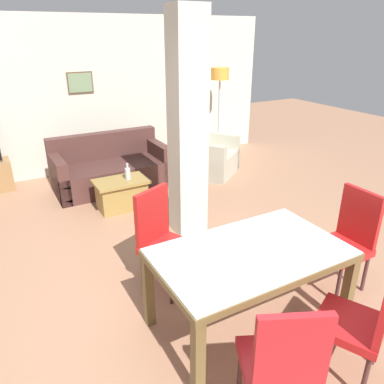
# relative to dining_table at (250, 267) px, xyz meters

# --- Properties ---
(ground_plane) EXTENTS (18.00, 18.00, 0.00)m
(ground_plane) POSITION_rel_dining_table_xyz_m (0.00, 0.00, -0.61)
(ground_plane) COLOR #A57558
(back_wall) EXTENTS (7.20, 0.09, 2.70)m
(back_wall) POSITION_rel_dining_table_xyz_m (-0.00, 4.78, 0.74)
(back_wall) COLOR beige
(back_wall) RESTS_ON ground_plane
(divider_pillar) EXTENTS (0.39, 0.34, 2.70)m
(divider_pillar) POSITION_rel_dining_table_xyz_m (0.39, 1.80, 0.74)
(divider_pillar) COLOR beige
(divider_pillar) RESTS_ON ground_plane
(dining_table) EXTENTS (1.59, 0.96, 0.77)m
(dining_table) POSITION_rel_dining_table_xyz_m (0.00, 0.00, 0.00)
(dining_table) COLOR brown
(dining_table) RESTS_ON ground_plane
(dining_chair_head_right) EXTENTS (0.46, 0.46, 1.03)m
(dining_chair_head_right) POSITION_rel_dining_table_xyz_m (1.21, 0.00, -0.06)
(dining_chair_head_right) COLOR red
(dining_chair_head_right) RESTS_ON ground_plane
(dining_chair_near_left) EXTENTS (0.61, 0.61, 1.03)m
(dining_chair_near_left) POSITION_rel_dining_table_xyz_m (-0.39, -0.85, -0.06)
(dining_chair_near_left) COLOR #B21D22
(dining_chair_near_left) RESTS_ON ground_plane
(dining_chair_far_left) EXTENTS (0.61, 0.61, 1.03)m
(dining_chair_far_left) POSITION_rel_dining_table_xyz_m (-0.39, 0.90, -0.06)
(dining_chair_far_left) COLOR #AC1B1A
(dining_chair_far_left) RESTS_ON ground_plane
(dining_chair_near_right) EXTENTS (0.61, 0.61, 1.03)m
(dining_chair_near_right) POSITION_rel_dining_table_xyz_m (0.39, -0.83, -0.06)
(dining_chair_near_right) COLOR red
(dining_chair_near_right) RESTS_ON ground_plane
(sofa) EXTENTS (1.84, 0.89, 0.86)m
(sofa) POSITION_rel_dining_table_xyz_m (-0.02, 3.73, -0.32)
(sofa) COLOR #4A2B27
(sofa) RESTS_ON ground_plane
(armchair) EXTENTS (1.26, 1.24, 0.87)m
(armchair) POSITION_rel_dining_table_xyz_m (1.72, 3.50, -0.31)
(armchair) COLOR #B9B7A1
(armchair) RESTS_ON ground_plane
(coffee_table) EXTENTS (0.76, 0.49, 0.44)m
(coffee_table) POSITION_rel_dining_table_xyz_m (-0.15, 2.83, -0.38)
(coffee_table) COLOR olive
(coffee_table) RESTS_ON ground_plane
(bottle) EXTENTS (0.08, 0.08, 0.24)m
(bottle) POSITION_rel_dining_table_xyz_m (-0.04, 2.82, -0.08)
(bottle) COLOR #B2B7BC
(bottle) RESTS_ON coffee_table
(floor_lamp) EXTENTS (0.34, 0.34, 1.78)m
(floor_lamp) POSITION_rel_dining_table_xyz_m (2.40, 4.20, 0.90)
(floor_lamp) COLOR #B7B7BC
(floor_lamp) RESTS_ON ground_plane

